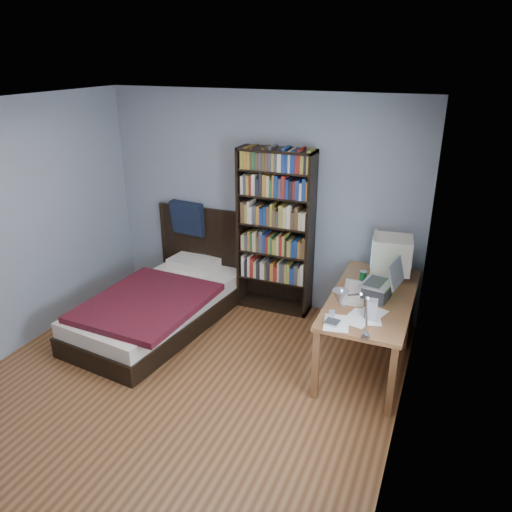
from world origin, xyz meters
name	(u,v)px	position (x,y,z in m)	size (l,w,h in m)	color
room	(167,269)	(0.03, 0.00, 1.25)	(4.20, 4.24, 2.50)	brown
desk	(377,305)	(1.50, 1.63, 0.42)	(0.75, 1.57, 0.73)	brown
crt_monitor	(390,255)	(1.58, 1.69, 0.98)	(0.43, 0.40, 0.45)	beige
laptop	(379,288)	(1.56, 1.17, 0.84)	(0.37, 0.37, 0.40)	#2D2D30
desk_lamp	(345,301)	(1.47, 0.06, 1.22)	(0.23, 0.51, 0.61)	#99999E
keyboard	(354,292)	(1.34, 1.18, 0.75)	(0.20, 0.50, 0.03)	beige
speaker	(372,310)	(1.57, 0.75, 0.82)	(0.09, 0.09, 0.18)	gray
soda_can	(363,277)	(1.36, 1.46, 0.79)	(0.07, 0.07, 0.12)	#073A11
mouse	(378,284)	(1.51, 1.45, 0.75)	(0.07, 0.12, 0.04)	silver
phone_silver	(342,304)	(1.28, 0.92, 0.74)	(0.04, 0.09, 0.02)	#ACACB1
phone_grey	(332,313)	(1.24, 0.70, 0.74)	(0.05, 0.10, 0.02)	gray
external_drive	(332,323)	(1.28, 0.55, 0.74)	(0.12, 0.12, 0.02)	gray
bookshelf	(275,232)	(0.25, 1.94, 0.96)	(0.86, 0.30, 1.91)	black
bed	(163,301)	(-0.80, 1.13, 0.25)	(1.31, 2.23, 1.16)	black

